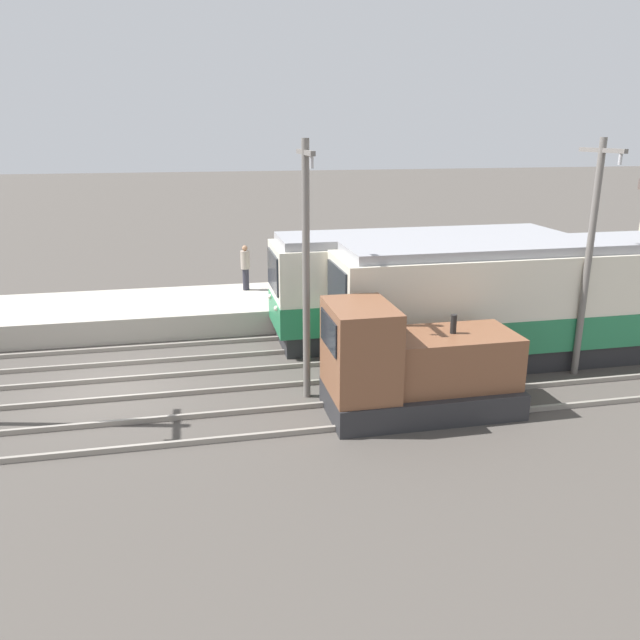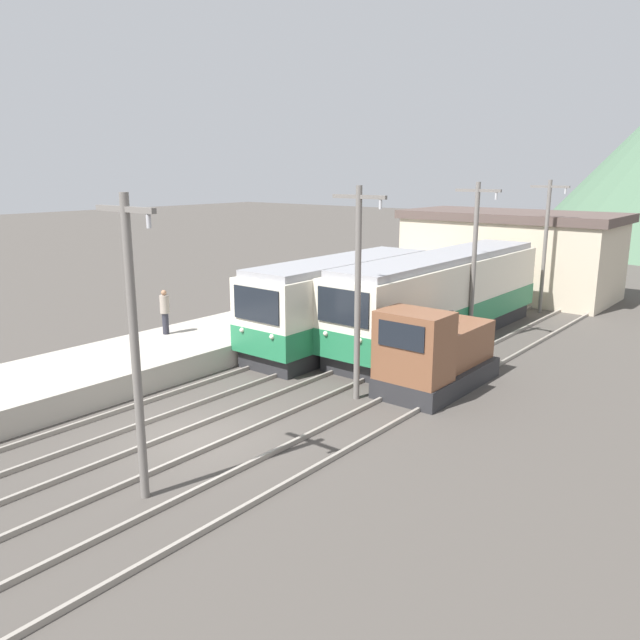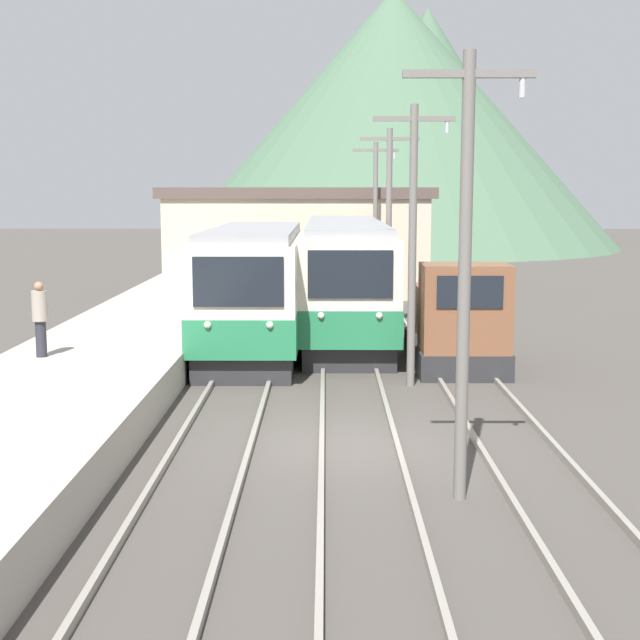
# 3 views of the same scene
# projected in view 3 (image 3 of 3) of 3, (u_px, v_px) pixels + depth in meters

# --- Properties ---
(ground_plane) EXTENTS (200.00, 200.00, 0.00)m
(ground_plane) POSITION_uv_depth(u_px,v_px,m) (349.00, 446.00, 17.17)
(ground_plane) COLOR #47423D
(platform_left) EXTENTS (4.50, 54.00, 0.89)m
(platform_left) POSITION_uv_depth(u_px,v_px,m) (25.00, 424.00, 17.15)
(platform_left) COLOR #ADA599
(platform_left) RESTS_ON ground
(track_left) EXTENTS (1.54, 60.00, 0.14)m
(track_left) POSITION_uv_depth(u_px,v_px,m) (214.00, 443.00, 17.18)
(track_left) COLOR gray
(track_left) RESTS_ON ground
(track_center) EXTENTS (1.54, 60.00, 0.14)m
(track_center) POSITION_uv_depth(u_px,v_px,m) (359.00, 443.00, 17.16)
(track_center) COLOR gray
(track_center) RESTS_ON ground
(track_right) EXTENTS (1.54, 60.00, 0.14)m
(track_right) POSITION_uv_depth(u_px,v_px,m) (515.00, 443.00, 17.14)
(track_right) COLOR gray
(track_right) RESTS_ON ground
(commuter_train_left) EXTENTS (2.84, 10.30, 3.80)m
(commuter_train_left) POSITION_uv_depth(u_px,v_px,m) (255.00, 295.00, 27.04)
(commuter_train_left) COLOR #28282B
(commuter_train_left) RESTS_ON ground
(commuter_train_center) EXTENTS (2.84, 14.62, 3.86)m
(commuter_train_center) POSITION_uv_depth(u_px,v_px,m) (344.00, 282.00, 30.65)
(commuter_train_center) COLOR #28282B
(commuter_train_center) RESTS_ON ground
(shunting_locomotive) EXTENTS (2.40, 5.03, 3.00)m
(shunting_locomotive) POSITION_uv_depth(u_px,v_px,m) (456.00, 324.00, 24.83)
(shunting_locomotive) COLOR #28282B
(shunting_locomotive) RESTS_ON ground
(catenary_mast_near) EXTENTS (2.00, 0.20, 6.97)m
(catenary_mast_near) POSITION_uv_depth(u_px,v_px,m) (465.00, 262.00, 13.72)
(catenary_mast_near) COLOR slate
(catenary_mast_near) RESTS_ON ground
(catenary_mast_mid) EXTENTS (2.00, 0.20, 6.97)m
(catenary_mast_mid) POSITION_uv_depth(u_px,v_px,m) (413.00, 235.00, 21.98)
(catenary_mast_mid) COLOR slate
(catenary_mast_mid) RESTS_ON ground
(catenary_mast_far) EXTENTS (2.00, 0.20, 6.97)m
(catenary_mast_far) POSITION_uv_depth(u_px,v_px,m) (389.00, 223.00, 30.25)
(catenary_mast_far) COLOR slate
(catenary_mast_far) RESTS_ON ground
(catenary_mast_distant) EXTENTS (2.00, 0.20, 6.97)m
(catenary_mast_distant) POSITION_uv_depth(u_px,v_px,m) (375.00, 216.00, 38.52)
(catenary_mast_distant) COLOR slate
(catenary_mast_distant) RESTS_ON ground
(person_on_platform) EXTENTS (0.38, 0.38, 1.84)m
(person_on_platform) POSITION_uv_depth(u_px,v_px,m) (40.00, 316.00, 21.52)
(person_on_platform) COLOR #282833
(person_on_platform) RESTS_ON platform_left
(station_building) EXTENTS (12.60, 6.30, 5.04)m
(station_building) POSITION_uv_depth(u_px,v_px,m) (298.00, 240.00, 42.55)
(station_building) COLOR beige
(station_building) RESTS_ON ground
(mountain_backdrop) EXTENTS (39.33, 43.69, 22.52)m
(mountain_backdrop) POSITION_uv_depth(u_px,v_px,m) (405.00, 122.00, 81.60)
(mountain_backdrop) COLOR #47664C
(mountain_backdrop) RESTS_ON ground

